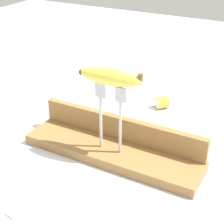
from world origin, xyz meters
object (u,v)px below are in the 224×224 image
at_px(banana_chunk_far, 162,103).
at_px(fork_fallen_near, 31,201).
at_px(fork_stand_center, 110,112).
at_px(banana_raised_center, 110,77).

bearing_deg(banana_chunk_far, fork_fallen_near, -98.44).
xyz_separation_m(fork_stand_center, banana_raised_center, (-0.00, -0.00, 0.09)).
relative_size(banana_raised_center, fork_fallen_near, 0.95).
xyz_separation_m(banana_raised_center, banana_chunk_far, (0.01, 0.31, -0.20)).
xyz_separation_m(fork_fallen_near, banana_chunk_far, (0.08, 0.53, 0.02)).
xyz_separation_m(banana_raised_center, fork_fallen_near, (-0.07, -0.22, -0.21)).
bearing_deg(fork_stand_center, banana_raised_center, -174.75).
bearing_deg(fork_fallen_near, banana_chunk_far, 81.56).
bearing_deg(banana_raised_center, fork_stand_center, 5.25).
height_order(fork_fallen_near, banana_chunk_far, banana_chunk_far).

